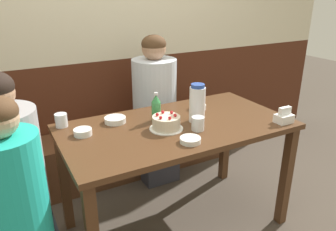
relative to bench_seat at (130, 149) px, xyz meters
The scene contains 17 objects.
ground_plane 0.86m from the bench_seat, 90.00° to the right, with size 12.00×12.00×0.00m, color #4C4238.
back_wall 1.06m from the bench_seat, 90.00° to the left, with size 4.80×0.04×2.50m.
bench_seat is the anchor object (origin of this frame).
dining_table 0.95m from the bench_seat, 90.00° to the right, with size 1.45×0.77×0.77m.
birthday_cake 1.05m from the bench_seat, 96.28° to the right, with size 0.21×0.21×0.10m.
water_pitcher 1.09m from the bench_seat, 80.79° to the right, with size 0.10×0.10×0.25m.
soju_bottle 0.97m from the bench_seat, 97.02° to the right, with size 0.06×0.06×0.19m.
napkin_holder 1.42m from the bench_seat, 61.44° to the right, with size 0.11×0.08×0.11m.
bowl_soup_white 1.07m from the bench_seat, 128.76° to the right, with size 0.11×0.11×0.04m.
bowl_rice_small 0.90m from the bench_seat, 118.54° to the right, with size 0.14×0.14×0.04m.
bowl_side_dish 0.92m from the bench_seat, 67.83° to the right, with size 0.11×0.11×0.04m.
bowl_sauce_shallow 1.23m from the bench_seat, 93.42° to the right, with size 0.12×0.12×0.03m.
glass_water_tall 1.02m from the bench_seat, 141.51° to the right, with size 0.08×0.08×0.08m.
glass_tumbler_short 1.14m from the bench_seat, 86.08° to the right, with size 0.08×0.08×0.08m.
person_teal_shirt 1.31m from the bench_seat, 141.77° to the right, with size 0.36×0.36×1.22m.
person_pale_blue_shirt 0.46m from the bench_seat, 48.64° to the right, with size 0.36×0.36×1.25m.
person_grey_tee 1.48m from the bench_seat, 132.86° to the right, with size 0.34×0.30×1.18m.
Camera 1 is at (-0.96, -1.65, 1.58)m, focal length 35.00 mm.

